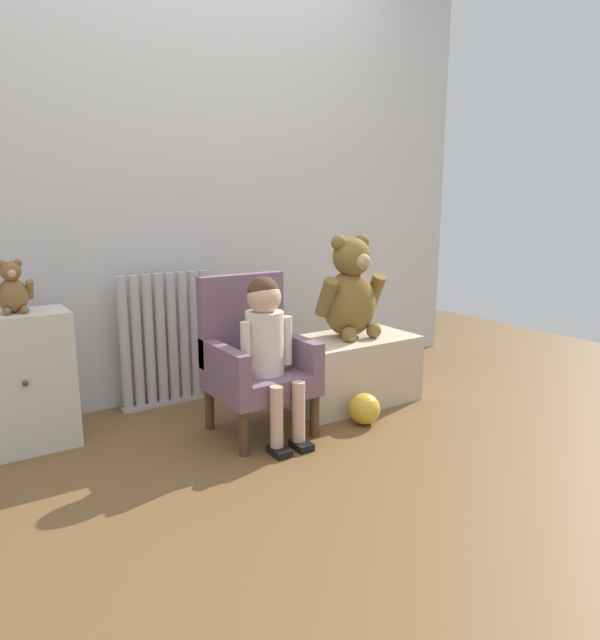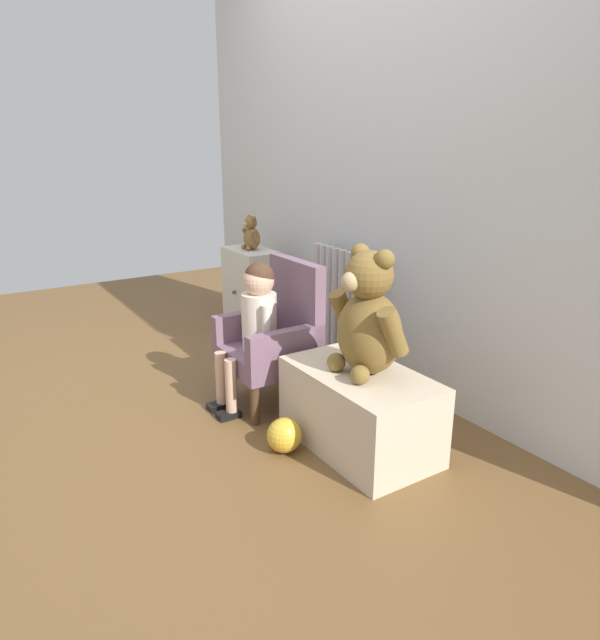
% 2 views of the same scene
% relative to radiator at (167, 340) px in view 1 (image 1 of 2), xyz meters
% --- Properties ---
extents(ground_plane, '(6.00, 6.00, 0.00)m').
position_rel_radiator_xyz_m(ground_plane, '(0.18, -0.98, -0.34)').
color(ground_plane, brown).
extents(back_wall, '(3.80, 0.05, 2.40)m').
position_rel_radiator_xyz_m(back_wall, '(0.18, 0.12, 0.86)').
color(back_wall, silver).
rests_on(back_wall, ground_plane).
extents(radiator, '(0.50, 0.05, 0.69)m').
position_rel_radiator_xyz_m(radiator, '(0.00, 0.00, 0.00)').
color(radiator, '#BDB6B9').
rests_on(radiator, ground_plane).
extents(small_dresser, '(0.41, 0.26, 0.59)m').
position_rel_radiator_xyz_m(small_dresser, '(-0.71, -0.19, -0.05)').
color(small_dresser, beige).
rests_on(small_dresser, ground_plane).
extents(child_armchair, '(0.42, 0.41, 0.72)m').
position_rel_radiator_xyz_m(child_armchair, '(0.22, -0.55, -0.01)').
color(child_armchair, slate).
rests_on(child_armchair, ground_plane).
extents(child_figure, '(0.25, 0.35, 0.73)m').
position_rel_radiator_xyz_m(child_figure, '(0.22, -0.66, 0.13)').
color(child_figure, silver).
rests_on(child_figure, ground_plane).
extents(low_bench, '(0.68, 0.40, 0.35)m').
position_rel_radiator_xyz_m(low_bench, '(0.82, -0.48, -0.17)').
color(low_bench, beige).
rests_on(low_bench, ground_plane).
extents(large_teddy_bear, '(0.39, 0.27, 0.53)m').
position_rel_radiator_xyz_m(large_teddy_bear, '(0.83, -0.46, 0.24)').
color(large_teddy_bear, brown).
rests_on(large_teddy_bear, low_bench).
extents(small_teddy_bear, '(0.16, 0.11, 0.22)m').
position_rel_radiator_xyz_m(small_teddy_bear, '(-0.71, -0.18, 0.35)').
color(small_teddy_bear, brown).
rests_on(small_teddy_bear, small_dresser).
extents(toy_ball, '(0.15, 0.15, 0.15)m').
position_rel_radiator_xyz_m(toy_ball, '(0.68, -0.78, -0.27)').
color(toy_ball, gold).
rests_on(toy_ball, ground_plane).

